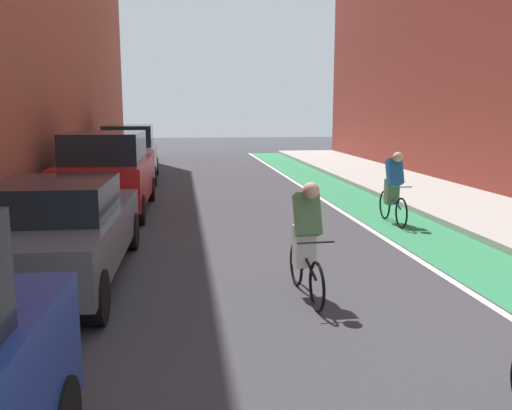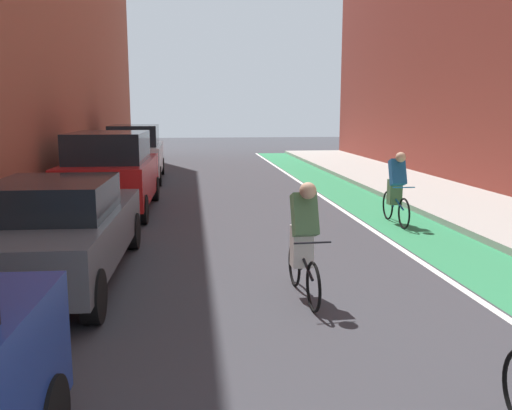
{
  "view_description": "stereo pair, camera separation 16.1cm",
  "coord_description": "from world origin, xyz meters",
  "px_view_note": "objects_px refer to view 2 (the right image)",
  "views": [
    {
      "loc": [
        -1.41,
        0.66,
        2.51
      ],
      "look_at": [
        -0.16,
        9.78,
        0.92
      ],
      "focal_mm": 38.68,
      "sensor_mm": 36.0,
      "label": 1
    },
    {
      "loc": [
        -1.25,
        0.64,
        2.51
      ],
      "look_at": [
        -0.16,
        9.78,
        0.92
      ],
      "focal_mm": 38.68,
      "sensor_mm": 36.0,
      "label": 2
    }
  ],
  "objects_px": {
    "parked_sedan_gray": "(58,229)",
    "cyclist_mid": "(304,239)",
    "parked_suv_red": "(111,171)",
    "parked_suv_white": "(135,152)",
    "cyclist_trailing": "(396,188)"
  },
  "relations": [
    {
      "from": "cyclist_mid",
      "to": "parked_suv_white",
      "type": "bearing_deg",
      "value": 104.76
    },
    {
      "from": "parked_sedan_gray",
      "to": "parked_suv_red",
      "type": "bearing_deg",
      "value": 90.0
    },
    {
      "from": "parked_suv_white",
      "to": "parked_suv_red",
      "type": "bearing_deg",
      "value": -90.02
    },
    {
      "from": "cyclist_mid",
      "to": "cyclist_trailing",
      "type": "height_order",
      "value": "cyclist_trailing"
    },
    {
      "from": "parked_suv_red",
      "to": "cyclist_mid",
      "type": "distance_m",
      "value": 7.6
    },
    {
      "from": "parked_sedan_gray",
      "to": "cyclist_mid",
      "type": "xyz_separation_m",
      "value": [
        3.42,
        -1.16,
        0.02
      ]
    },
    {
      "from": "cyclist_trailing",
      "to": "parked_suv_red",
      "type": "bearing_deg",
      "value": 160.98
    },
    {
      "from": "parked_sedan_gray",
      "to": "cyclist_mid",
      "type": "relative_size",
      "value": 2.79
    },
    {
      "from": "parked_sedan_gray",
      "to": "cyclist_trailing",
      "type": "distance_m",
      "value": 7.29
    },
    {
      "from": "parked_sedan_gray",
      "to": "parked_suv_red",
      "type": "relative_size",
      "value": 1.07
    },
    {
      "from": "parked_suv_red",
      "to": "parked_suv_white",
      "type": "bearing_deg",
      "value": 89.98
    },
    {
      "from": "parked_sedan_gray",
      "to": "parked_suv_white",
      "type": "bearing_deg",
      "value": 89.99
    },
    {
      "from": "cyclist_trailing",
      "to": "parked_sedan_gray",
      "type": "bearing_deg",
      "value": -152.18
    },
    {
      "from": "parked_suv_white",
      "to": "cyclist_trailing",
      "type": "xyz_separation_m",
      "value": [
        6.44,
        -8.43,
        -0.21
      ]
    },
    {
      "from": "parked_sedan_gray",
      "to": "cyclist_mid",
      "type": "distance_m",
      "value": 3.61
    }
  ]
}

